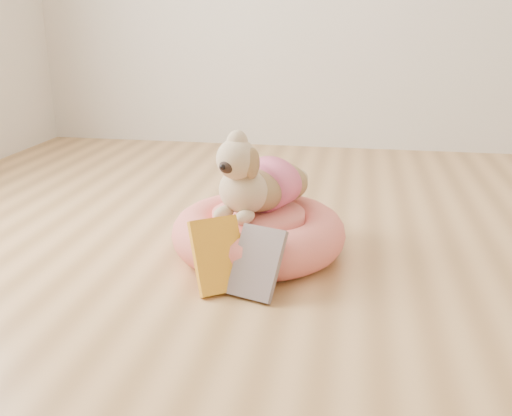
% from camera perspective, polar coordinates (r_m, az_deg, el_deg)
% --- Properties ---
extents(floor, '(4.50, 4.50, 0.00)m').
position_cam_1_polar(floor, '(1.58, 6.97, -11.72)').
color(floor, '#AC7D48').
rests_on(floor, ground).
extents(pet_bed, '(0.61, 0.61, 0.16)m').
position_cam_1_polar(pet_bed, '(2.00, 0.25, -2.50)').
color(pet_bed, '#FB6E62').
rests_on(pet_bed, floor).
extents(dog, '(0.42, 0.49, 0.30)m').
position_cam_1_polar(dog, '(1.94, 0.11, 4.04)').
color(dog, brown).
rests_on(dog, pet_bed).
extents(book_yellow, '(0.20, 0.19, 0.22)m').
position_cam_1_polar(book_yellow, '(1.73, -3.78, -4.75)').
color(book_yellow, yellow).
rests_on(book_yellow, floor).
extents(book_white, '(0.18, 0.17, 0.20)m').
position_cam_1_polar(book_white, '(1.70, 0.10, -5.50)').
color(book_white, silver).
rests_on(book_white, floor).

